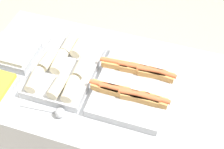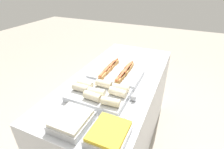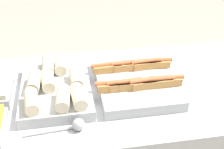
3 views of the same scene
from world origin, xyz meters
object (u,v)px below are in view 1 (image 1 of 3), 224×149
Objects in this scene: tray_wraps at (65,68)px; serving_spoon_near at (57,112)px; tray_side_back at (13,52)px; tray_hotdogs at (134,85)px.

tray_wraps reaches higher than serving_spoon_near.
tray_side_back is at bearing 144.39° from serving_spoon_near.
serving_spoon_near is at bearing -140.29° from tray_hotdogs.
tray_side_back is at bearing 175.23° from tray_wraps.
tray_wraps reaches higher than tray_side_back.
tray_hotdogs is 0.38m from tray_wraps.
tray_wraps is 1.79× the size of tray_side_back.
tray_side_back is (-0.71, 0.02, -0.00)m from tray_hotdogs.
tray_wraps reaches higher than tray_hotdogs.
tray_side_back reaches higher than serving_spoon_near.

